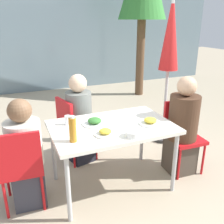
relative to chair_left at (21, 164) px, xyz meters
name	(u,v)px	position (x,y,z in m)	size (l,w,h in m)	color
ground_plane	(112,184)	(0.94, 0.01, -0.51)	(24.00, 24.00, 0.00)	tan
building_facade	(42,32)	(0.94, 4.60, 0.99)	(10.00, 0.20, 3.00)	slate
dining_table	(112,131)	(0.94, 0.01, 0.17)	(1.28, 0.83, 0.74)	silver
chair_left	(21,164)	(0.00, 0.00, 0.00)	(0.43, 0.43, 0.87)	red
person_left	(26,157)	(0.06, 0.08, 0.02)	(0.34, 0.34, 1.12)	#383842
chair_right	(182,130)	(1.89, 0.04, 0.00)	(0.42, 0.42, 0.87)	red
person_right	(182,129)	(1.83, -0.04, 0.06)	(0.35, 0.35, 1.20)	#473D33
chair_far	(72,125)	(0.68, 0.71, 0.00)	(0.49, 0.49, 0.87)	red
person_far	(80,121)	(0.77, 0.68, 0.05)	(0.35, 0.35, 1.18)	black
closed_umbrella	(170,42)	(2.15, 0.79, 0.99)	(0.36, 0.36, 2.16)	#333333
plate_0	(150,122)	(1.34, -0.11, 0.26)	(0.24, 0.24, 0.07)	white
plate_1	(95,122)	(0.78, 0.11, 0.26)	(0.27, 0.27, 0.07)	white
plate_2	(105,133)	(0.79, -0.17, 0.26)	(0.22, 0.22, 0.06)	white
bottle	(73,129)	(0.47, -0.19, 0.36)	(0.07, 0.07, 0.25)	#B7751E
drinking_cup	(68,120)	(0.52, 0.22, 0.29)	(0.06, 0.06, 0.10)	white
salad_bowl	(133,134)	(1.02, -0.31, 0.26)	(0.14, 0.14, 0.06)	white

